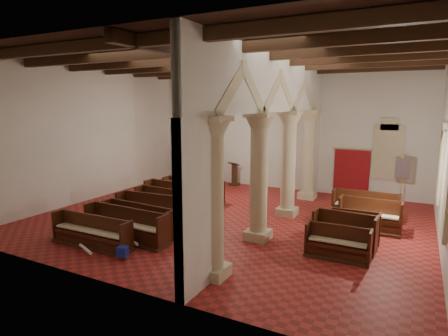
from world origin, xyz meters
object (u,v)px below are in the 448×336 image
pipe_organ (202,158)px  aisle_pew_0 (337,248)px  lectern (234,176)px  processional_banner (401,192)px  nave_pew_0 (92,236)px

pipe_organ → aisle_pew_0: pipe_organ is taller
pipe_organ → aisle_pew_0: (8.89, -7.37, -1.05)m
pipe_organ → lectern: 2.22m
aisle_pew_0 → lectern: bearing=132.5°
lectern → aisle_pew_0: lectern is taller
pipe_organ → lectern: size_ratio=3.46×
pipe_organ → processional_banner: size_ratio=1.84×
pipe_organ → lectern: pipe_organ is taller
processional_banner → nave_pew_0: 11.92m
lectern → processional_banner: processional_banner is taller
lectern → aisle_pew_0: size_ratio=0.71×
nave_pew_0 → aisle_pew_0: (6.90, 2.57, 0.00)m
processional_banner → nave_pew_0: bearing=-127.2°
nave_pew_0 → lectern: bearing=88.9°
nave_pew_0 → aisle_pew_0: 7.36m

